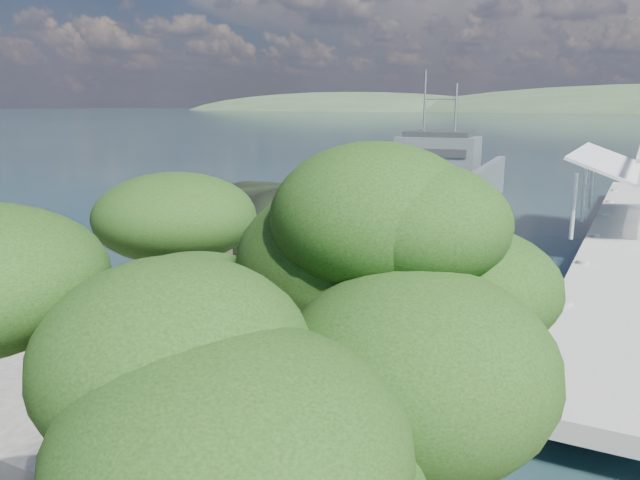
{
  "coord_description": "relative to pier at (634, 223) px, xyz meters",
  "views": [
    {
      "loc": [
        13.27,
        -16.72,
        7.65
      ],
      "look_at": [
        1.4,
        6.0,
        1.99
      ],
      "focal_mm": 35.0,
      "sensor_mm": 36.0,
      "label": 1
    }
  ],
  "objects": [
    {
      "name": "landing_craft",
      "position": [
        -13.97,
        3.69,
        -0.69
      ],
      "size": [
        12.22,
        37.87,
        11.08
      ],
      "rotation": [
        0.0,
        0.0,
        0.09
      ],
      "color": "#4E585C",
      "rests_on": "ground"
    },
    {
      "name": "pier",
      "position": [
        0.0,
        0.0,
        0.0
      ],
      "size": [
        6.4,
        44.0,
        6.1
      ],
      "color": "beige",
      "rests_on": "ground"
    },
    {
      "name": "soldier",
      "position": [
        -13.56,
        -19.23,
        -0.16
      ],
      "size": [
        0.73,
        0.52,
        1.88
      ],
      "primitive_type": "imported",
      "rotation": [
        0.0,
        0.0,
        0.1
      ],
      "color": "black",
      "rests_on": "boat_ramp"
    },
    {
      "name": "overhang_tree",
      "position": [
        -4.14,
        -29.59,
        3.99
      ],
      "size": [
        7.69,
        7.08,
        6.98
      ],
      "color": "#382916",
      "rests_on": "ground"
    },
    {
      "name": "military_truck",
      "position": [
        -13.6,
        -16.43,
        0.82
      ],
      "size": [
        3.23,
        8.47,
        3.85
      ],
      "rotation": [
        0.0,
        0.0,
        0.07
      ],
      "color": "black",
      "rests_on": "boat_ramp"
    },
    {
      "name": "boat_ramp",
      "position": [
        -13.0,
        -19.77,
        -1.35
      ],
      "size": [
        10.0,
        18.0,
        0.5
      ],
      "primitive_type": "cube",
      "color": "#65665D",
      "rests_on": "ground"
    },
    {
      "name": "shoreline_rocks",
      "position": [
        -19.2,
        -18.27,
        -1.6
      ],
      "size": [
        3.2,
        5.6,
        0.9
      ],
      "primitive_type": null,
      "color": "#595957",
      "rests_on": "ground"
    },
    {
      "name": "ground",
      "position": [
        -13.0,
        -18.77,
        -1.6
      ],
      "size": [
        1400.0,
        1400.0,
        0.0
      ],
      "primitive_type": "plane",
      "color": "#19353E",
      "rests_on": "ground"
    }
  ]
}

